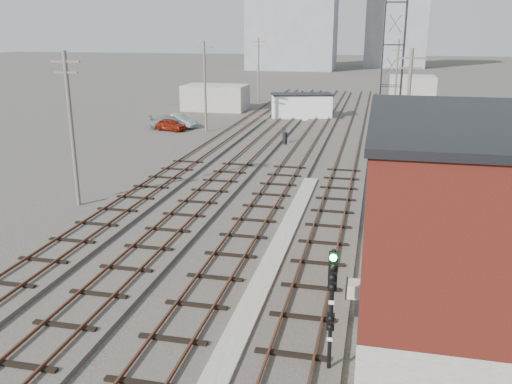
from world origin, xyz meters
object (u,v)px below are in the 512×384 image
(signal_mast, at_px, (331,303))
(car_red, at_px, (170,125))
(site_trailer, at_px, (302,106))
(car_silver, at_px, (178,121))
(switch_stand, at_px, (285,138))
(car_grey, at_px, (172,122))

(signal_mast, bearing_deg, car_red, 117.76)
(signal_mast, height_order, car_red, signal_mast)
(site_trailer, xyz_separation_m, car_silver, (-12.03, -8.73, -0.78))
(switch_stand, xyz_separation_m, car_grey, (-13.11, 5.73, 0.05))
(switch_stand, distance_m, car_grey, 14.31)
(signal_mast, distance_m, car_grey, 44.13)
(signal_mast, height_order, switch_stand, signal_mast)
(site_trailer, bearing_deg, car_grey, -159.53)
(switch_stand, distance_m, site_trailer, 15.24)
(car_red, bearing_deg, switch_stand, -93.60)
(car_red, bearing_deg, car_grey, 27.27)
(car_red, distance_m, car_grey, 1.25)
(signal_mast, relative_size, site_trailer, 0.54)
(switch_stand, height_order, car_silver, switch_stand)
(site_trailer, xyz_separation_m, car_red, (-12.20, -10.69, -0.87))
(signal_mast, bearing_deg, switch_stand, 102.02)
(site_trailer, relative_size, car_silver, 1.79)
(signal_mast, xyz_separation_m, car_silver, (-19.80, 39.92, -1.72))
(car_red, xyz_separation_m, car_grey, (-0.25, 1.22, 0.09))
(signal_mast, distance_m, car_silver, 44.60)
(car_red, xyz_separation_m, car_silver, (0.18, 1.96, 0.09))
(signal_mast, xyz_separation_m, car_grey, (-20.23, 39.19, -1.72))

